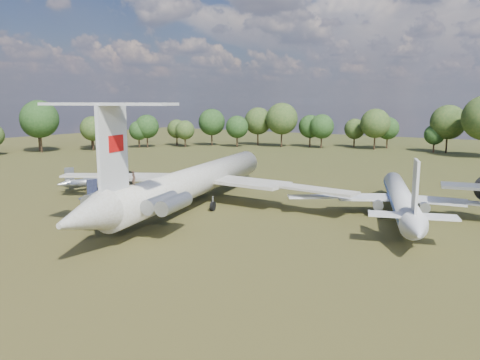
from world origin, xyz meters
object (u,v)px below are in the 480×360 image
Objects in this scene: tu104_jet at (401,203)px; small_prop_northwest at (97,183)px; il62_airliner at (197,186)px; small_prop_west at (122,197)px; person_on_il62 at (134,178)px.

tu104_jet is 2.72× the size of small_prop_northwest.
il62_airliner is 4.13× the size of small_prop_northwest.
person_on_il62 is at bearing -19.17° from small_prop_west.
tu104_jet is 34.09m from person_on_il62.
person_on_il62 reaches higher than small_prop_northwest.
il62_airliner is 37.42× the size of person_on_il62.
il62_airliner is 11.59m from small_prop_west.
il62_airliner is at bearing 16.58° from small_prop_northwest.
il62_airliner is 16.73m from person_on_il62.
tu104_jet is 49.76m from small_prop_northwest.
small_prop_west is 18.71m from person_on_il62.
tu104_jet is 24.66× the size of person_on_il62.
person_on_il62 is at bearing -151.92° from tu104_jet.
person_on_il62 is at bearing -90.00° from il62_airliner.
il62_airliner is at bearing 179.35° from tu104_jet.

